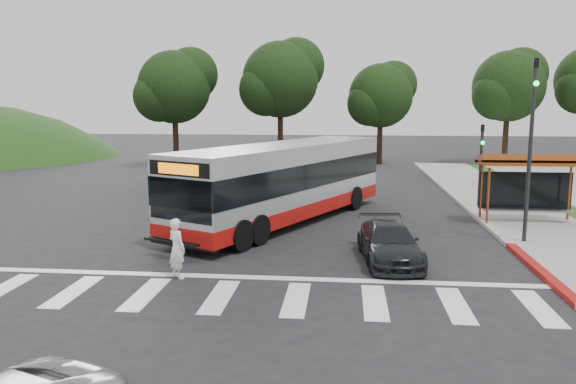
# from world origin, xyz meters

# --- Properties ---
(ground) EXTENTS (140.00, 140.00, 0.00)m
(ground) POSITION_xyz_m (0.00, 0.00, 0.00)
(ground) COLOR black
(ground) RESTS_ON ground
(sidewalk_east) EXTENTS (4.00, 40.00, 0.12)m
(sidewalk_east) POSITION_xyz_m (11.00, 8.00, 0.06)
(sidewalk_east) COLOR gray
(sidewalk_east) RESTS_ON ground
(curb_east) EXTENTS (0.30, 40.00, 0.15)m
(curb_east) POSITION_xyz_m (9.00, 8.00, 0.07)
(curb_east) COLOR #9E9991
(curb_east) RESTS_ON ground
(curb_east_red) EXTENTS (0.32, 6.00, 0.15)m
(curb_east_red) POSITION_xyz_m (9.00, -2.00, 0.08)
(curb_east_red) COLOR maroon
(curb_east_red) RESTS_ON ground
(crosswalk_ladder) EXTENTS (18.00, 2.60, 0.01)m
(crosswalk_ladder) POSITION_xyz_m (0.00, -5.00, 0.01)
(crosswalk_ladder) COLOR silver
(crosswalk_ladder) RESTS_ON ground
(bus_shelter) EXTENTS (4.20, 1.60, 2.86)m
(bus_shelter) POSITION_xyz_m (10.80, 5.10, 2.35)
(bus_shelter) COLOR brown
(bus_shelter) RESTS_ON sidewalk_east
(traffic_signal_ne_tall) EXTENTS (0.18, 0.37, 6.50)m
(traffic_signal_ne_tall) POSITION_xyz_m (9.60, 1.49, 3.88)
(traffic_signal_ne_tall) COLOR black
(traffic_signal_ne_tall) RESTS_ON ground
(traffic_signal_ne_short) EXTENTS (0.18, 0.37, 4.00)m
(traffic_signal_ne_short) POSITION_xyz_m (9.60, 8.49, 2.48)
(traffic_signal_ne_short) COLOR black
(traffic_signal_ne_short) RESTS_ON ground
(tree_ne_a) EXTENTS (6.16, 5.74, 9.30)m
(tree_ne_a) POSITION_xyz_m (16.08, 28.06, 6.39)
(tree_ne_a) COLOR black
(tree_ne_a) RESTS_ON parking_lot
(tree_north_a) EXTENTS (6.60, 6.15, 10.17)m
(tree_north_a) POSITION_xyz_m (-1.92, 26.07, 6.92)
(tree_north_a) COLOR black
(tree_north_a) RESTS_ON ground
(tree_north_b) EXTENTS (5.72, 5.33, 8.43)m
(tree_north_b) POSITION_xyz_m (6.07, 28.06, 5.66)
(tree_north_b) COLOR black
(tree_north_b) RESTS_ON ground
(tree_north_c) EXTENTS (6.16, 5.74, 9.30)m
(tree_north_c) POSITION_xyz_m (-9.92, 24.06, 6.29)
(tree_north_c) COLOR black
(tree_north_c) RESTS_ON ground
(transit_bus) EXTENTS (8.12, 12.68, 3.30)m
(transit_bus) POSITION_xyz_m (0.69, 4.46, 1.65)
(transit_bus) COLOR #ABAEB0
(transit_bus) RESTS_ON ground
(pedestrian) EXTENTS (0.76, 0.73, 1.75)m
(pedestrian) POSITION_xyz_m (-1.56, -3.55, 0.88)
(pedestrian) COLOR white
(pedestrian) RESTS_ON ground
(dark_sedan) EXTENTS (2.11, 4.33, 1.21)m
(dark_sedan) POSITION_xyz_m (4.63, -1.19, 0.61)
(dark_sedan) COLOR black
(dark_sedan) RESTS_ON ground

